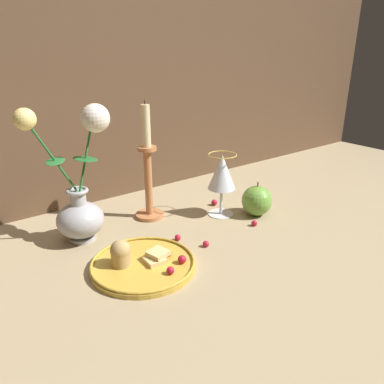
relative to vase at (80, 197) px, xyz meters
The scene contains 10 objects.
ground_plane 0.26m from the vase, 26.90° to the right, with size 2.40×2.40×0.00m, color #9E8966.
vase is the anchor object (origin of this frame).
plate_with_pastries 0.22m from the vase, 75.86° to the right, with size 0.22×0.22×0.07m.
wine_glass 0.37m from the vase, 13.42° to the right, with size 0.08×0.08×0.17m.
candlestick 0.20m from the vase, ahead, with size 0.08×0.08×0.31m.
apple_beside_vase 0.47m from the vase, 18.61° to the right, with size 0.08×0.08×0.10m.
berry_near_plate 0.44m from the vase, 26.94° to the right, with size 0.02×0.02×0.02m, color #AD192D.
berry_front_center 0.40m from the vase, ahead, with size 0.02×0.02×0.02m, color #AD192D.
berry_by_glass_stem 0.31m from the vase, 43.75° to the right, with size 0.01×0.01×0.01m, color #AD192D.
berry_under_candlestick 0.25m from the vase, 37.98° to the right, with size 0.02×0.02×0.02m, color #AD192D.
Camera 1 is at (-0.48, -0.70, 0.44)m, focal length 35.00 mm.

